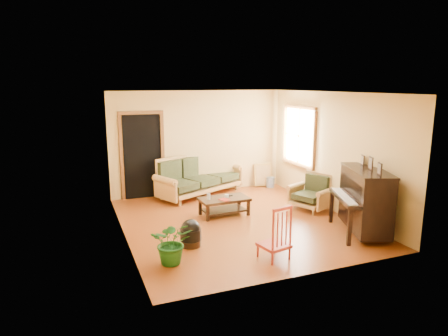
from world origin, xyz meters
name	(u,v)px	position (x,y,z in m)	size (l,w,h in m)	color
floor	(237,222)	(0.00, 0.00, 0.00)	(5.00, 5.00, 0.00)	#662B0D
doorway	(142,157)	(-1.45, 2.48, 1.02)	(1.08, 0.16, 2.05)	black
window	(299,136)	(2.21, 1.30, 1.50)	(0.12, 1.36, 1.46)	white
sofa	(200,176)	(-0.08, 2.19, 0.50)	(2.33, 0.98, 1.00)	#A97A3E
coffee_table	(224,206)	(-0.10, 0.49, 0.19)	(1.04, 0.57, 0.38)	black
armchair	(310,192)	(1.82, 0.14, 0.40)	(0.77, 0.81, 0.81)	#A97A3E
piano	(365,202)	(1.97, -1.45, 0.61)	(0.82, 1.39, 1.23)	black
footstool	(191,236)	(-1.24, -0.84, 0.18)	(0.37, 0.37, 0.35)	black
red_chair	(274,232)	(-0.14, -1.81, 0.45)	(0.42, 0.46, 0.91)	maroon
leaning_frame	(263,175)	(1.78, 2.37, 0.33)	(0.49, 0.11, 0.66)	#B28A3B
ceramic_crock	(270,182)	(1.93, 2.21, 0.14)	(0.22, 0.22, 0.27)	#2E4F8A
potted_plant	(172,242)	(-1.71, -1.40, 0.36)	(0.64, 0.56, 0.71)	#185419
book	(222,201)	(-0.23, 0.29, 0.39)	(0.16, 0.22, 0.02)	maroon
candle	(209,197)	(-0.44, 0.50, 0.44)	(0.07, 0.07, 0.12)	silver
glass_jar	(227,196)	(-0.03, 0.52, 0.41)	(0.09, 0.09, 0.06)	white
remote	(229,196)	(0.06, 0.58, 0.39)	(0.15, 0.04, 0.01)	black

